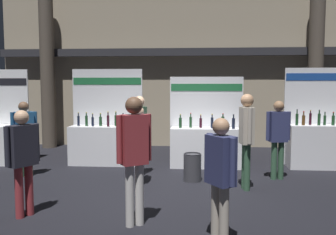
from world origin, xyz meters
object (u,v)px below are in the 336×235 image
visitor_4 (247,133)px  visitor_0 (220,171)px  exhibitor_booth_2 (206,143)px  visitor_2 (134,150)px  visitor_8 (139,139)px  trash_bin (192,167)px  visitor_3 (278,134)px  exhibitor_booth_3 (320,142)px  visitor_6 (24,132)px  visitor_9 (139,129)px  visitor_7 (23,154)px  exhibitor_booth_1 (105,140)px

visitor_4 → visitor_0: bearing=-22.9°
exhibitor_booth_2 → visitor_2: size_ratio=1.19×
visitor_8 → trash_bin: bearing=-74.6°
visitor_0 → visitor_8: (-1.45, 2.65, -0.02)m
exhibitor_booth_2 → visitor_3: 1.91m
exhibitor_booth_2 → visitor_4: 2.14m
exhibitor_booth_3 → visitor_4: (-2.04, -2.05, 0.47)m
exhibitor_booth_3 → visitor_3: exhibitor_booth_3 is taller
visitor_8 → exhibitor_booth_2: bearing=-42.2°
exhibitor_booth_2 → visitor_6: size_ratio=1.34×
visitor_9 → visitor_8: bearing=-151.0°
visitor_9 → visitor_7: bearing=173.3°
visitor_3 → trash_bin: bearing=177.7°
visitor_9 → exhibitor_booth_3: bearing=-53.6°
exhibitor_booth_1 → visitor_2: exhibitor_booth_1 is taller
exhibitor_booth_3 → visitor_2: size_ratio=1.31×
visitor_6 → visitor_7: (1.12, -2.37, -0.02)m
visitor_3 → visitor_8: visitor_3 is taller
visitor_0 → visitor_9: 3.72m
visitor_9 → visitor_3: bearing=-70.2°
visitor_2 → visitor_3: (2.60, 2.78, -0.12)m
visitor_8 → visitor_4: bearing=-98.7°
exhibitor_booth_3 → visitor_9: size_ratio=1.37×
exhibitor_booth_2 → visitor_7: size_ratio=1.35×
trash_bin → visitor_7: visitor_7 is taller
exhibitor_booth_3 → visitor_7: bearing=-146.1°
visitor_0 → visitor_9: bearing=171.5°
exhibitor_booth_3 → visitor_8: (-4.14, -1.89, 0.31)m
exhibitor_booth_3 → visitor_0: (-2.69, -4.54, 0.32)m
exhibitor_booth_2 → visitor_3: (1.48, -1.13, 0.41)m
visitor_4 → visitor_6: 4.74m
exhibitor_booth_1 → visitor_8: exhibitor_booth_1 is taller
visitor_4 → visitor_6: visitor_4 is taller
exhibitor_booth_3 → visitor_7: (-5.61, -3.78, 0.34)m
visitor_3 → visitor_6: size_ratio=1.02×
visitor_4 → visitor_8: 2.11m
trash_bin → visitor_0: size_ratio=0.36×
visitor_7 → exhibitor_booth_2: bearing=171.5°
exhibitor_booth_1 → visitor_2: bearing=-70.3°
visitor_3 → visitor_9: 2.97m
visitor_0 → visitor_7: bearing=-137.8°
visitor_0 → visitor_2: visitor_2 is taller
exhibitor_booth_1 → visitor_9: size_ratio=1.36×
exhibitor_booth_3 → visitor_8: bearing=-155.5°
visitor_6 → visitor_9: size_ratio=0.93×
visitor_4 → visitor_9: size_ratio=1.04×
exhibitor_booth_1 → visitor_9: 1.63m
trash_bin → exhibitor_booth_1: bearing=146.0°
exhibitor_booth_3 → visitor_2: exhibitor_booth_3 is taller
exhibitor_booth_1 → visitor_7: size_ratio=1.47×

